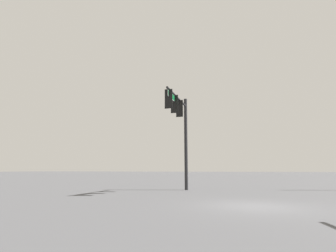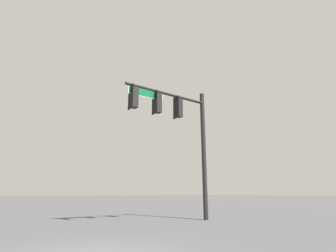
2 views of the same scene
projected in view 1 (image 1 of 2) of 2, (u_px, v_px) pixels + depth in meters
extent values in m
plane|color=#474749|center=(257.00, 206.00, 11.41)|extent=(400.00, 400.00, 0.00)
cylinder|color=black|center=(186.00, 143.00, 21.34)|extent=(0.26, 0.26, 7.44)
cylinder|color=black|center=(177.00, 98.00, 19.38)|extent=(5.25, 0.31, 0.15)
cube|color=black|center=(180.00, 108.00, 19.83)|extent=(0.05, 0.52, 1.30)
cube|color=black|center=(180.00, 109.00, 20.01)|extent=(0.37, 0.33, 1.10)
cylinder|color=black|center=(180.00, 101.00, 20.11)|extent=(0.04, 0.04, 0.12)
cylinder|color=#340503|center=(181.00, 105.00, 20.25)|extent=(0.04, 0.22, 0.22)
cylinder|color=yellow|center=(181.00, 110.00, 20.20)|extent=(0.04, 0.22, 0.22)
cylinder|color=black|center=(181.00, 114.00, 20.14)|extent=(0.04, 0.22, 0.22)
cube|color=black|center=(174.00, 104.00, 18.47)|extent=(0.05, 0.52, 1.30)
cube|color=black|center=(175.00, 105.00, 18.65)|extent=(0.37, 0.33, 1.10)
cylinder|color=black|center=(175.00, 96.00, 18.75)|extent=(0.04, 0.04, 0.12)
cylinder|color=#340503|center=(176.00, 101.00, 18.89)|extent=(0.04, 0.22, 0.22)
cylinder|color=yellow|center=(176.00, 105.00, 18.83)|extent=(0.04, 0.22, 0.22)
cylinder|color=black|center=(176.00, 110.00, 18.78)|extent=(0.04, 0.22, 0.22)
cube|color=black|center=(169.00, 99.00, 17.10)|extent=(0.05, 0.52, 1.30)
cube|color=black|center=(169.00, 99.00, 17.28)|extent=(0.37, 0.33, 1.10)
cylinder|color=black|center=(169.00, 91.00, 17.38)|extent=(0.04, 0.04, 0.12)
cylinder|color=#340503|center=(170.00, 95.00, 17.53)|extent=(0.04, 0.22, 0.22)
cylinder|color=yellow|center=(170.00, 100.00, 17.47)|extent=(0.04, 0.22, 0.22)
cylinder|color=black|center=(170.00, 105.00, 17.42)|extent=(0.04, 0.22, 0.22)
cube|color=#0F602D|center=(172.00, 97.00, 18.01)|extent=(2.06, 0.10, 0.37)
cube|color=white|center=(172.00, 97.00, 18.01)|extent=(2.12, 0.09, 0.43)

